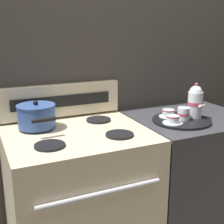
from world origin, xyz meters
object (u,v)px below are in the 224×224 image
(saucepan, at_px, (36,116))
(creamer_jug, at_px, (184,114))
(teacup_left, at_px, (168,113))
(teapot, at_px, (195,102))
(serving_tray, at_px, (182,120))
(teacup_right, at_px, (173,120))
(stove, at_px, (79,203))

(saucepan, xyz_separation_m, creamer_jug, (0.83, -0.24, -0.02))
(teacup_left, bearing_deg, teapot, -25.35)
(serving_tray, bearing_deg, teapot, 4.62)
(serving_tray, relative_size, teacup_right, 3.06)
(teapot, height_order, creamer_jug, teapot)
(teacup_left, bearing_deg, creamer_jug, -64.92)
(teapot, xyz_separation_m, teacup_right, (-0.20, -0.05, -0.08))
(serving_tray, distance_m, teacup_right, 0.11)
(teacup_right, bearing_deg, saucepan, 159.72)
(creamer_jug, bearing_deg, teacup_right, -163.56)
(saucepan, bearing_deg, teacup_right, -20.28)
(serving_tray, xyz_separation_m, teapot, (0.10, 0.01, 0.11))
(stove, relative_size, teacup_right, 7.68)
(saucepan, height_order, teapot, teapot)
(creamer_jug, bearing_deg, teacup_left, 115.08)
(teapot, bearing_deg, teacup_left, 154.65)
(teapot, relative_size, creamer_jug, 2.77)
(teacup_left, bearing_deg, saucepan, 169.33)
(serving_tray, height_order, teacup_right, teacup_right)
(teapot, height_order, teacup_left, teapot)
(teapot, distance_m, teacup_left, 0.18)
(teapot, bearing_deg, teacup_right, -165.14)
(saucepan, height_order, teacup_left, saucepan)
(teapot, xyz_separation_m, teacup_left, (-0.15, 0.07, -0.08))
(serving_tray, bearing_deg, teacup_right, -155.52)
(stove, relative_size, teacup_left, 7.68)
(teacup_left, height_order, creamer_jug, creamer_jug)
(saucepan, distance_m, creamer_jug, 0.87)
(stove, relative_size, saucepan, 3.12)
(serving_tray, relative_size, teacup_left, 3.06)
(serving_tray, relative_size, creamer_jug, 4.54)
(saucepan, distance_m, teacup_right, 0.78)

